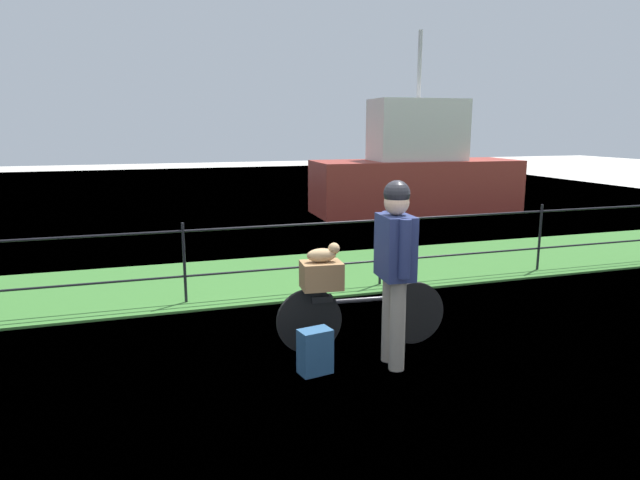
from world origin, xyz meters
TOP-DOWN VIEW (x-y plane):
  - ground_plane at (0.00, 0.00)m, footprint 60.00×60.00m
  - grass_strip at (0.00, 3.19)m, footprint 27.00×2.40m
  - harbor_water at (0.00, 10.63)m, footprint 30.00×30.00m
  - iron_fence at (0.00, 2.32)m, footprint 18.04×0.04m
  - bicycle_main at (0.22, 0.39)m, footprint 1.69×0.22m
  - wooden_crate at (-0.17, 0.42)m, footprint 0.40×0.31m
  - terrier_dog at (-0.14, 0.42)m, footprint 0.32×0.16m
  - cyclist_person at (0.35, -0.07)m, footprint 0.29×0.54m
  - backpack_on_paving at (-0.37, -0.02)m, footprint 0.31×0.23m
  - moored_boat_near at (4.86, 8.19)m, footprint 5.21×1.98m

SIDE VIEW (x-z plane):
  - ground_plane at x=0.00m, z-range 0.00..0.00m
  - harbor_water at x=0.00m, z-range 0.00..0.00m
  - grass_strip at x=0.00m, z-range 0.00..0.03m
  - backpack_on_paving at x=-0.37m, z-range 0.00..0.40m
  - bicycle_main at x=0.22m, z-range 0.02..0.65m
  - iron_fence at x=0.00m, z-range 0.09..1.10m
  - wooden_crate at x=-0.17m, z-range 0.63..0.89m
  - terrier_dog at x=-0.14m, z-range 0.88..1.05m
  - cyclist_person at x=0.35m, z-range 0.16..1.84m
  - moored_boat_near at x=4.86m, z-range -1.18..3.21m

